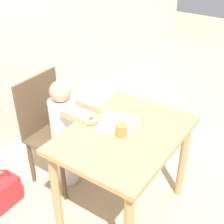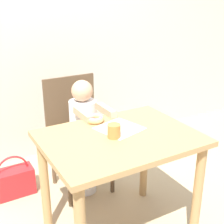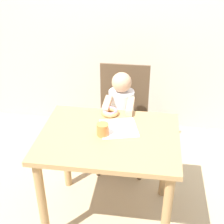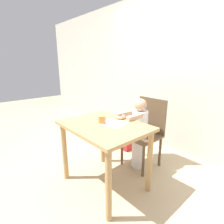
% 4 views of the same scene
% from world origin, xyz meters
% --- Properties ---
extents(wall_back, '(8.00, 0.05, 2.50)m').
position_xyz_m(wall_back, '(0.00, 1.42, 1.25)').
color(wall_back, beige).
rests_on(wall_back, ground_plane).
extents(dining_table, '(0.94, 0.71, 0.76)m').
position_xyz_m(dining_table, '(0.00, 0.00, 0.62)').
color(dining_table, tan).
rests_on(dining_table, ground_plane).
extents(chair, '(0.45, 0.43, 0.94)m').
position_xyz_m(chair, '(0.02, 0.71, 0.49)').
color(chair, brown).
rests_on(chair, ground_plane).
extents(child_figure, '(0.23, 0.43, 0.97)m').
position_xyz_m(child_figure, '(0.02, 0.58, 0.50)').
color(child_figure, white).
rests_on(child_figure, ground_plane).
extents(donut, '(0.13, 0.13, 0.04)m').
position_xyz_m(donut, '(-0.03, 0.28, 0.78)').
color(donut, tan).
rests_on(donut, dining_table).
extents(napkin, '(0.31, 0.31, 0.00)m').
position_xyz_m(napkin, '(0.05, 0.10, 0.76)').
color(napkin, white).
rests_on(napkin, dining_table).
extents(handbag, '(0.32, 0.16, 0.36)m').
position_xyz_m(handbag, '(-0.51, 0.83, 0.12)').
color(handbag, red).
rests_on(handbag, ground_plane).
extents(cup, '(0.08, 0.08, 0.09)m').
position_xyz_m(cup, '(-0.04, -0.00, 0.80)').
color(cup, orange).
rests_on(cup, dining_table).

